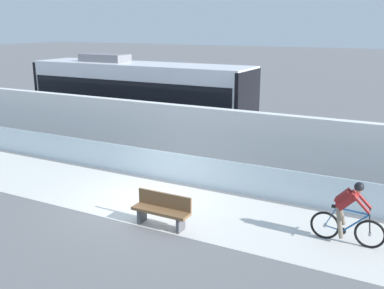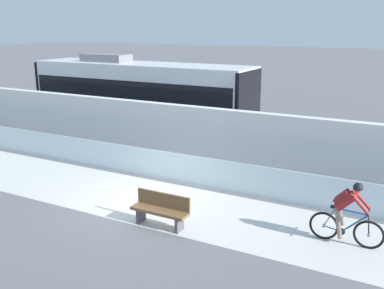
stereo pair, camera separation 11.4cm
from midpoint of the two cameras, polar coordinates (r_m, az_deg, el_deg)
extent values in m
plane|color=slate|center=(13.71, -5.78, -7.12)|extent=(200.00, 200.00, 0.00)
cube|color=silver|center=(13.71, -5.78, -7.10)|extent=(32.00, 3.20, 0.01)
cube|color=silver|center=(15.01, -1.88, -2.99)|extent=(32.00, 0.05, 1.02)
cube|color=silver|center=(16.35, 1.28, 0.86)|extent=(32.00, 0.36, 2.30)
cube|color=#595654|center=(18.81, 4.72, -0.90)|extent=(32.00, 0.08, 0.01)
cube|color=#595654|center=(20.09, 6.38, 0.09)|extent=(32.00, 0.08, 0.01)
cube|color=silver|center=(21.35, -6.44, 6.18)|extent=(11.00, 2.50, 3.10)
cube|color=black|center=(21.30, -6.47, 7.11)|extent=(10.56, 2.54, 1.04)
cube|color=#4C4C51|center=(21.61, -6.33, 2.59)|extent=(10.78, 2.53, 0.28)
cube|color=slate|center=(22.35, -10.83, 10.87)|extent=(2.40, 1.10, 0.36)
cube|color=#232326|center=(23.79, -13.33, 3.01)|extent=(1.40, 1.88, 0.20)
cylinder|color=black|center=(23.28, -14.49, 2.52)|extent=(0.60, 0.10, 0.60)
cylinder|color=black|center=(24.33, -12.21, 3.19)|extent=(0.60, 0.10, 0.60)
cube|color=#232326|center=(19.89, 2.06, 1.09)|extent=(1.40, 1.88, 0.20)
cylinder|color=black|center=(19.29, 1.11, 0.46)|extent=(0.60, 0.10, 0.60)
cylinder|color=black|center=(20.54, 2.95, 1.35)|extent=(0.60, 0.10, 0.60)
cube|color=black|center=(24.85, -16.91, 6.87)|extent=(0.16, 2.54, 2.94)
cube|color=black|center=(18.82, 7.39, 4.96)|extent=(0.16, 2.54, 2.94)
torus|color=black|center=(11.54, 22.00, -10.70)|extent=(0.72, 0.06, 0.72)
cylinder|color=#99999E|center=(11.54, 22.00, -10.70)|extent=(0.07, 0.10, 0.07)
torus|color=black|center=(11.66, 16.82, -9.94)|extent=(0.72, 0.06, 0.72)
cylinder|color=#99999E|center=(11.66, 16.82, -9.94)|extent=(0.07, 0.10, 0.07)
cylinder|color=#144C8C|center=(11.48, 20.41, -9.49)|extent=(0.60, 0.04, 0.58)
cylinder|color=#144C8C|center=(11.52, 18.55, -9.15)|extent=(0.22, 0.04, 0.59)
cylinder|color=#144C8C|center=(11.37, 20.10, -8.10)|extent=(0.76, 0.04, 0.07)
cylinder|color=#144C8C|center=(11.64, 17.84, -10.23)|extent=(0.43, 0.03, 0.09)
cylinder|color=#144C8C|center=(11.53, 17.51, -8.86)|extent=(0.27, 0.02, 0.53)
cylinder|color=black|center=(11.44, 21.99, -9.58)|extent=(0.08, 0.03, 0.49)
cube|color=black|center=(11.41, 18.23, -7.66)|extent=(0.24, 0.10, 0.05)
cylinder|color=black|center=(11.31, 22.04, -7.96)|extent=(0.03, 0.58, 0.03)
cylinder|color=#262628|center=(11.62, 18.87, -10.53)|extent=(0.18, 0.02, 0.18)
cube|color=maroon|center=(11.30, 19.42, -6.82)|extent=(0.50, 0.28, 0.51)
cube|color=maroon|center=(11.28, 18.99, -6.32)|extent=(0.38, 0.30, 0.38)
sphere|color=#997051|center=(11.15, 20.79, -5.34)|extent=(0.20, 0.20, 0.20)
sphere|color=black|center=(11.14, 20.81, -5.17)|extent=(0.23, 0.23, 0.23)
cylinder|color=maroon|center=(11.11, 21.11, -7.30)|extent=(0.41, 0.08, 0.41)
cylinder|color=maroon|center=(11.41, 21.34, -6.74)|extent=(0.41, 0.08, 0.41)
cylinder|color=#726656|center=(11.45, 18.55, -9.54)|extent=(0.25, 0.11, 0.79)
cylinder|color=#726656|center=(11.56, 18.77, -8.57)|extent=(0.25, 0.11, 0.52)
cube|color=brown|center=(11.80, -3.90, -8.51)|extent=(1.60, 0.44, 0.08)
cube|color=brown|center=(11.86, -3.40, -7.11)|extent=(1.60, 0.06, 0.40)
cube|color=#4C4C51|center=(12.20, -6.29, -9.00)|extent=(0.08, 0.36, 0.41)
cube|color=#4C4C51|center=(11.61, -1.33, -10.20)|extent=(0.08, 0.36, 0.41)
camera|label=1|loc=(0.06, -89.78, 0.06)|focal=41.56mm
camera|label=2|loc=(0.06, 90.22, -0.06)|focal=41.56mm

